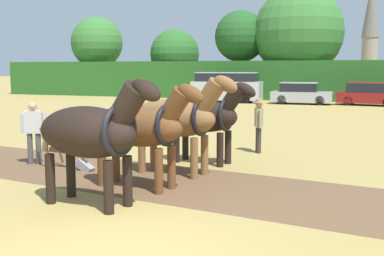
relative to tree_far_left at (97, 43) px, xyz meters
name	(u,v)px	position (x,y,z in m)	size (l,w,h in m)	color
ground_plane	(112,252)	(22.50, -35.59, -5.00)	(240.00, 240.00, 0.00)	#A88E4C
plowed_furrow_strip	(35,164)	(17.42, -30.93, -4.99)	(25.47, 3.23, 0.01)	brown
hedgerow	(331,81)	(22.50, -2.60, -3.42)	(60.94, 1.22, 3.14)	#286023
tree_far_left	(97,43)	(0.00, 0.00, 0.00)	(5.02, 5.02, 7.52)	#4C3823
tree_left	(175,54)	(7.93, 0.81, -1.15)	(4.61, 4.61, 6.16)	brown
tree_center_left	(240,37)	(14.56, -0.18, 0.26)	(4.46, 4.46, 7.51)	brown
tree_center	(298,32)	(19.43, 0.38, 0.54)	(7.50, 7.50, 9.29)	#4C3823
church_spire	(370,29)	(24.65, 26.60, 2.59)	(2.23, 2.23, 14.50)	gray
draft_horse_lead_left	(92,132)	(21.02, -33.71, -3.62)	(2.80, 1.27, 2.44)	black
draft_horse_lead_right	(140,126)	(21.22, -32.20, -3.68)	(2.88, 1.20, 2.31)	brown
draft_horse_trail_left	(177,118)	(21.43, -30.70, -3.63)	(2.93, 1.23, 2.45)	brown
draft_horse_trail_right	(206,116)	(21.62, -29.19, -3.73)	(2.67, 1.16, 2.26)	black
plow	(73,157)	(18.75, -31.11, -4.68)	(1.57, 0.53, 1.13)	#4C331E
farmer_at_plow	(34,128)	(17.42, -30.93, -4.04)	(0.62, 0.38, 1.65)	#4C4C4C
farmer_beside_team	(259,122)	(22.55, -27.07, -4.06)	(0.40, 0.60, 1.62)	#38332D
parked_van	(227,87)	(15.28, -6.46, -3.85)	(5.25, 2.26, 2.23)	#BCBCC1
parked_car_left	(301,94)	(20.77, -6.47, -4.26)	(4.26, 1.88, 1.54)	#A8A8B2
parked_car_center_left	(369,94)	(25.29, -6.05, -4.24)	(4.31, 2.31, 1.58)	maroon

